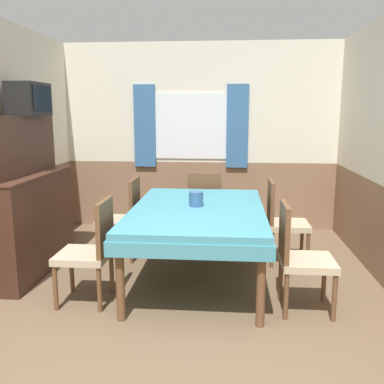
% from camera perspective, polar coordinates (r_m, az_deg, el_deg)
% --- Properties ---
extents(ground_plane, '(16.00, 16.00, 0.00)m').
position_cam_1_polar(ground_plane, '(2.98, -4.16, -23.32)').
color(ground_plane, brown).
extents(wall_back, '(4.21, 0.09, 2.60)m').
position_cam_1_polar(wall_back, '(6.08, 0.99, 7.37)').
color(wall_back, silver).
rests_on(wall_back, ground_plane).
extents(wall_left, '(0.05, 4.00, 2.60)m').
position_cam_1_polar(wall_left, '(4.85, -24.03, 5.48)').
color(wall_left, silver).
rests_on(wall_left, ground_plane).
extents(dining_table, '(1.30, 2.01, 0.74)m').
position_cam_1_polar(dining_table, '(4.20, 0.81, -3.36)').
color(dining_table, teal).
rests_on(dining_table, ground_plane).
extents(chair_right_far, '(0.44, 0.44, 0.92)m').
position_cam_1_polar(chair_right_far, '(4.84, 11.91, -3.54)').
color(chair_right_far, brown).
rests_on(chair_right_far, ground_plane).
extents(chair_head_window, '(0.44, 0.44, 0.92)m').
position_cam_1_polar(chair_head_window, '(5.44, 1.75, -1.71)').
color(chair_head_window, brown).
rests_on(chair_head_window, ground_plane).
extents(chair_left_far, '(0.44, 0.44, 0.92)m').
position_cam_1_polar(chair_left_far, '(4.94, -9.05, -3.13)').
color(chair_left_far, brown).
rests_on(chair_left_far, ground_plane).
extents(chair_left_near, '(0.44, 0.44, 0.92)m').
position_cam_1_polar(chair_left_near, '(3.85, -13.29, -7.32)').
color(chair_left_near, brown).
rests_on(chair_left_near, ground_plane).
extents(chair_right_near, '(0.44, 0.44, 0.92)m').
position_cam_1_polar(chair_right_near, '(3.71, 14.09, -8.03)').
color(chair_right_near, brown).
rests_on(chair_right_near, ground_plane).
extents(sideboard, '(0.46, 1.43, 1.62)m').
position_cam_1_polar(sideboard, '(4.74, -21.32, -1.79)').
color(sideboard, '#3D2319').
rests_on(sideboard, ground_plane).
extents(tv, '(0.29, 0.50, 0.33)m').
position_cam_1_polar(tv, '(4.78, -20.90, 11.50)').
color(tv, black).
rests_on(tv, sideboard).
extents(vase, '(0.14, 0.14, 0.14)m').
position_cam_1_polar(vase, '(4.21, 0.55, -0.93)').
color(vase, '#335684').
rests_on(vase, dining_table).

